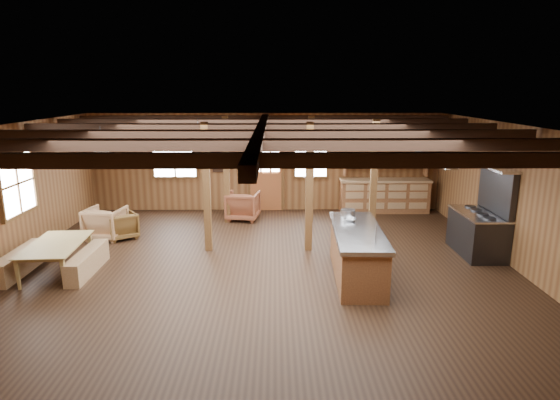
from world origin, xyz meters
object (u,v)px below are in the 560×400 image
dining_table (59,258)px  armchair_b (243,206)px  commercial_range (480,226)px  armchair_a (121,226)px  kitchen_island (357,253)px  armchair_c (106,223)px

dining_table → armchair_b: bearing=-45.4°
armchair_b → dining_table: bearing=57.8°
commercial_range → armchair_a: size_ratio=2.81×
kitchen_island → commercial_range: size_ratio=1.32×
armchair_a → armchair_b: (2.79, 1.61, 0.07)m
commercial_range → dining_table: size_ratio=1.14×
armchair_a → armchair_c: 0.36m
commercial_range → dining_table: bearing=-173.5°
kitchen_island → armchair_c: size_ratio=3.03×
kitchen_island → armchair_a: kitchen_island is taller
commercial_range → armchair_c: size_ratio=2.30×
commercial_range → armchair_c: (-8.39, 1.14, -0.24)m
kitchen_island → armchair_b: size_ratio=3.00×
dining_table → armchair_a: size_ratio=2.47×
kitchen_island → armchair_a: bearing=157.7°
kitchen_island → commercial_range: 3.11m
kitchen_island → armchair_b: kitchen_island is taller
kitchen_island → dining_table: size_ratio=1.50×
armchair_a → armchair_b: bearing=174.1°
armchair_a → armchair_b: 3.22m
kitchen_island → commercial_range: bearing=26.0°
armchair_a → armchair_c: (-0.35, 0.00, 0.07)m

